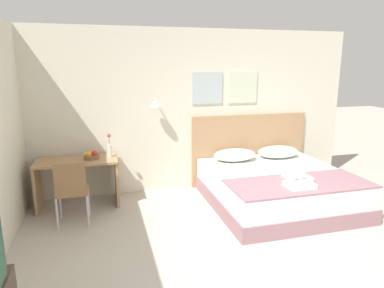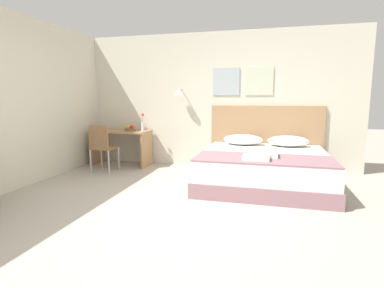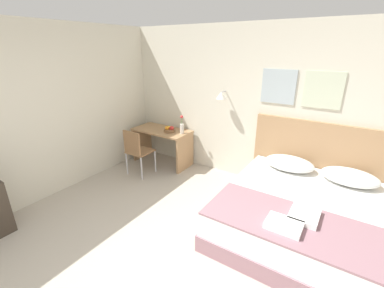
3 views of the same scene
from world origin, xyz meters
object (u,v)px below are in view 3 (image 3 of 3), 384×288
Objects in this scene: folded_towel_mid_bed at (284,225)px; desk at (162,140)px; headboard at (321,162)px; pillow_left at (289,163)px; throw_blanket at (296,224)px; folded_towel_near_foot at (304,215)px; pillow_right at (350,177)px; bed at (304,217)px; desk_chair at (136,149)px; fruit_bowl at (169,129)px; flower_vase at (182,127)px.

desk is at bearing 152.38° from folded_towel_mid_bed.
headboard is 1.80× the size of desk.
desk is (-2.50, 0.01, -0.11)m from pillow_left.
throw_blanket is 5.54× the size of folded_towel_near_foot.
folded_towel_mid_bed is (-0.10, -1.77, -0.04)m from headboard.
desk is at bearing -173.95° from headboard.
headboard reaches higher than pillow_right.
folded_towel_near_foot is at bearing -83.88° from bed.
headboard is 2.37× the size of desk_chair.
throw_blanket is at bearing -90.00° from bed.
pillow_left reaches higher than folded_towel_mid_bed.
fruit_bowl is 0.29m from flower_vase.
pillow_right is 0.61× the size of desk.
folded_towel_near_foot is 0.97× the size of flower_vase.
pillow_right is 2.82m from flower_vase.
headboard reaches higher than bed.
desk is at bearing 179.88° from pillow_right.
bed is 1.73× the size of desk.
desk_chair reaches higher than fruit_bowl.
desk_chair is 3.75× the size of fruit_bowl.
flower_vase is (-2.41, 0.75, 0.59)m from bed.
fruit_bowl reaches higher than throw_blanket.
desk_chair is at bearing -168.38° from pillow_right.
headboard reaches higher than desk.
desk reaches higher than pillow_left.
pillow_right is 3.30m from desk.
bed is 0.55m from folded_towel_near_foot.
pillow_left is 2.02× the size of folded_towel_mid_bed.
folded_towel_near_foot is (0.45, -1.18, -0.04)m from pillow_left.
flower_vase is at bearing 179.53° from pillow_right.
throw_blanket is (0.00, -0.59, 0.27)m from bed.
headboard is 2.71m from fruit_bowl.
headboard is at bearing 90.00° from throw_blanket.
headboard is 3.10m from desk_chair.
pillow_left is 2.29m from fruit_bowl.
pillow_right is 1.54m from folded_towel_mid_bed.
throw_blanket is at bearing -108.63° from folded_towel_near_foot.
pillow_left is 0.37× the size of throw_blanket.
pillow_right reaches higher than bed.
folded_towel_mid_bed is (-0.10, -0.14, 0.04)m from throw_blanket.
pillow_left reaches higher than throw_blanket.
folded_towel_near_foot is at bearing -88.16° from headboard.
desk_chair is at bearing -161.20° from headboard.
pillow_left is at bearing 0.37° from fruit_bowl.
pillow_left and pillow_right have the same top height.
desk reaches higher than bed.
desk_chair is 2.47× the size of flower_vase.
pillow_right is 0.81× the size of desk_chair.
flower_vase is at bearing 150.94° from throw_blanket.
bed is at bearing -90.00° from headboard.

